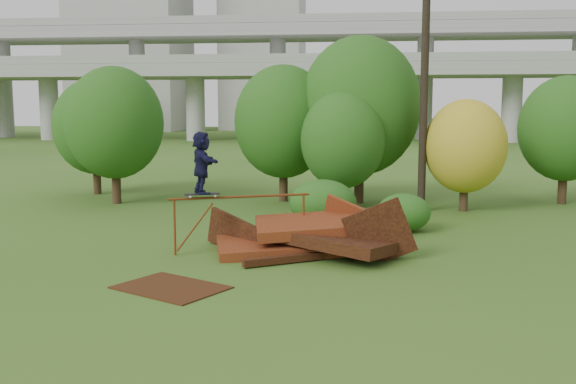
# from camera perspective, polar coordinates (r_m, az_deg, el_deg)

# --- Properties ---
(ground) EXTENTS (240.00, 240.00, 0.00)m
(ground) POSITION_cam_1_polar(r_m,az_deg,el_deg) (14.72, 2.28, -7.24)
(ground) COLOR #2D5116
(ground) RESTS_ON ground
(scrap_pile) EXTENTS (5.65, 3.40, 1.92)m
(scrap_pile) POSITION_cam_1_polar(r_m,az_deg,el_deg) (16.57, 1.73, -4.08)
(scrap_pile) COLOR #471D0C
(scrap_pile) RESTS_ON ground
(grind_rail) EXTENTS (3.48, 1.48, 1.48)m
(grind_rail) POSITION_cam_1_polar(r_m,az_deg,el_deg) (16.78, -4.22, -1.41)
(grind_rail) COLOR #63320F
(grind_rail) RESTS_ON ground
(skateboard) EXTENTS (0.91, 0.56, 0.09)m
(skateboard) POSITION_cam_1_polar(r_m,az_deg,el_deg) (16.55, -7.64, -0.19)
(skateboard) COLOR black
(skateboard) RESTS_ON grind_rail
(skater) EXTENTS (1.13, 1.51, 1.59)m
(skater) POSITION_cam_1_polar(r_m,az_deg,el_deg) (16.46, -7.69, 2.61)
(skater) COLOR #131334
(skater) RESTS_ON skateboard
(flat_plate) EXTENTS (2.64, 2.39, 0.03)m
(flat_plate) POSITION_cam_1_polar(r_m,az_deg,el_deg) (13.75, -10.37, -8.35)
(flat_plate) COLOR #3B1E0C
(flat_plate) RESTS_ON ground
(tree_0) EXTENTS (3.81, 3.81, 5.37)m
(tree_0) POSITION_cam_1_polar(r_m,az_deg,el_deg) (26.02, -15.18, 5.95)
(tree_0) COLOR black
(tree_0) RESTS_ON ground
(tree_1) EXTENTS (3.94, 3.94, 5.48)m
(tree_1) POSITION_cam_1_polar(r_m,az_deg,el_deg) (25.76, -0.41, 6.26)
(tree_1) COLOR black
(tree_1) RESTS_ON ground
(tree_2) EXTENTS (3.11, 3.11, 4.38)m
(tree_2) POSITION_cam_1_polar(r_m,az_deg,el_deg) (23.61, 4.89, 4.62)
(tree_2) COLOR black
(tree_2) RESTS_ON ground
(tree_3) EXTENTS (4.72, 4.72, 6.55)m
(tree_3) POSITION_cam_1_polar(r_m,az_deg,el_deg) (25.40, 6.43, 7.60)
(tree_3) COLOR black
(tree_3) RESTS_ON ground
(tree_4) EXTENTS (2.95, 2.95, 4.08)m
(tree_4) POSITION_cam_1_polar(r_m,az_deg,el_deg) (24.13, 15.49, 3.94)
(tree_4) COLOR black
(tree_4) RESTS_ON ground
(tree_5) EXTENTS (3.57, 3.57, 5.01)m
(tree_5) POSITION_cam_1_polar(r_m,az_deg,el_deg) (27.23, 23.45, 5.18)
(tree_5) COLOR black
(tree_5) RESTS_ON ground
(tree_6) EXTENTS (3.60, 3.60, 5.03)m
(tree_6) POSITION_cam_1_polar(r_m,az_deg,el_deg) (29.20, -16.77, 5.58)
(tree_6) COLOR black
(tree_6) RESTS_ON ground
(shrub_left) EXTENTS (2.14, 1.98, 1.48)m
(shrub_left) POSITION_cam_1_polar(r_m,az_deg,el_deg) (20.52, 3.12, -0.95)
(shrub_left) COLOR #1D4E15
(shrub_left) RESTS_ON ground
(shrub_right) EXTENTS (1.65, 1.51, 1.17)m
(shrub_right) POSITION_cam_1_polar(r_m,az_deg,el_deg) (19.84, 10.23, -1.81)
(shrub_right) COLOR #1D4E15
(shrub_right) RESTS_ON ground
(utility_pole) EXTENTS (1.40, 0.28, 10.23)m
(utility_pole) POSITION_cam_1_polar(r_m,az_deg,el_deg) (23.65, 12.06, 10.81)
(utility_pole) COLOR black
(utility_pole) RESTS_ON ground
(freeway_overpass) EXTENTS (160.00, 15.00, 13.70)m
(freeway_overpass) POSITION_cam_1_polar(r_m,az_deg,el_deg) (77.41, 5.57, 12.25)
(freeway_overpass) COLOR gray
(freeway_overpass) RESTS_ON ground
(building_left) EXTENTS (18.00, 16.00, 35.00)m
(building_left) POSITION_cam_1_polar(r_m,az_deg,el_deg) (116.76, -13.78, 13.97)
(building_left) COLOR #9E9E99
(building_left) RESTS_ON ground
(building_right) EXTENTS (14.00, 14.00, 28.00)m
(building_right) POSITION_cam_1_polar(r_m,az_deg,el_deg) (117.89, -2.17, 12.40)
(building_right) COLOR #9E9E99
(building_right) RESTS_ON ground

